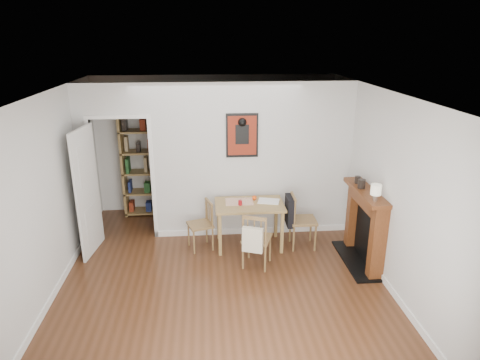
{
  "coord_description": "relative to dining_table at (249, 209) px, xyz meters",
  "views": [
    {
      "loc": [
        -0.19,
        -5.39,
        3.31
      ],
      "look_at": [
        0.3,
        0.6,
        1.25
      ],
      "focal_mm": 32.0,
      "sensor_mm": 36.0,
      "label": 1
    }
  ],
  "objects": [
    {
      "name": "fireplace",
      "position": [
        1.68,
        -0.64,
        -0.04
      ],
      "size": [
        0.45,
        1.25,
        1.16
      ],
      "color": "brown",
      "rests_on": "ground"
    },
    {
      "name": "ground",
      "position": [
        -0.48,
        -0.89,
        -0.65
      ],
      "size": [
        5.2,
        5.2,
        0.0
      ],
      "primitive_type": "plane",
      "color": "#4F2C19",
      "rests_on": "ground"
    },
    {
      "name": "chair_right",
      "position": [
        0.84,
        -0.09,
        -0.19
      ],
      "size": [
        0.52,
        0.46,
        0.9
      ],
      "color": "olive",
      "rests_on": "ground"
    },
    {
      "name": "ceramic_jar_a",
      "position": [
        1.59,
        -0.56,
        0.57
      ],
      "size": [
        0.11,
        0.11,
        0.13
      ],
      "primitive_type": "cylinder",
      "color": "black",
      "rests_on": "fireplace"
    },
    {
      "name": "red_glass",
      "position": [
        -0.15,
        -0.05,
        0.13
      ],
      "size": [
        0.06,
        0.06,
        0.08
      ],
      "primitive_type": "cylinder",
      "color": "maroon",
      "rests_on": "dining_table"
    },
    {
      "name": "orange_fruit",
      "position": [
        0.1,
        0.16,
        0.13
      ],
      "size": [
        0.07,
        0.07,
        0.07
      ],
      "primitive_type": "sphere",
      "color": "#F84B0D",
      "rests_on": "dining_table"
    },
    {
      "name": "dining_table",
      "position": [
        0.0,
        0.0,
        0.0
      ],
      "size": [
        1.09,
        0.69,
        0.74
      ],
      "color": "#9A8148",
      "rests_on": "ground"
    },
    {
      "name": "notebook",
      "position": [
        0.32,
        0.06,
        0.1
      ],
      "size": [
        0.38,
        0.32,
        0.02
      ],
      "primitive_type": "cube",
      "rotation": [
        0.0,
        0.0,
        -0.25
      ],
      "color": "white",
      "rests_on": "dining_table"
    },
    {
      "name": "chair_left",
      "position": [
        -0.79,
        -0.01,
        -0.25
      ],
      "size": [
        0.51,
        0.51,
        0.8
      ],
      "color": "olive",
      "rests_on": "ground"
    },
    {
      "name": "bookshelf",
      "position": [
        -1.79,
        1.51,
        0.38
      ],
      "size": [
        0.88,
        0.35,
        2.09
      ],
      "color": "#9A8148",
      "rests_on": "ground"
    },
    {
      "name": "room_shell",
      "position": [
        -0.38,
        0.45,
        0.64
      ],
      "size": [
        5.2,
        5.2,
        5.2
      ],
      "color": "silver",
      "rests_on": "ground"
    },
    {
      "name": "mantel_lamp",
      "position": [
        1.61,
        -1.04,
        0.65
      ],
      "size": [
        0.14,
        0.14,
        0.23
      ],
      "color": "silver",
      "rests_on": "fireplace"
    },
    {
      "name": "placemat",
      "position": [
        -0.15,
        0.09,
        0.09
      ],
      "size": [
        0.45,
        0.34,
        0.0
      ],
      "primitive_type": "cube",
      "rotation": [
        0.0,
        0.0,
        -0.02
      ],
      "color": "beige",
      "rests_on": "dining_table"
    },
    {
      "name": "chair_front",
      "position": [
        0.04,
        -0.64,
        -0.21
      ],
      "size": [
        0.56,
        0.59,
        0.86
      ],
      "color": "olive",
      "rests_on": "ground"
    },
    {
      "name": "ceramic_jar_b",
      "position": [
        1.6,
        -0.34,
        0.56
      ],
      "size": [
        0.09,
        0.09,
        0.11
      ],
      "primitive_type": "cylinder",
      "color": "black",
      "rests_on": "fireplace"
    }
  ]
}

